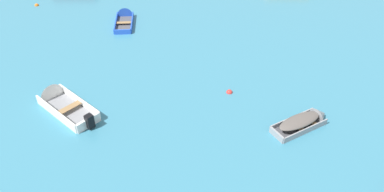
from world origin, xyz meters
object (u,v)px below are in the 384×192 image
object	(u,v)px
rowboat_white_far_right	(58,100)
rowboat_blue_far_left	(125,17)
rowboat_grey_back_row_center	(307,120)
mooring_buoy_trailing	(37,6)
mooring_buoy_outer_edge	(229,92)

from	to	relation	value
rowboat_white_far_right	rowboat_blue_far_left	world-z (taller)	rowboat_white_far_right
rowboat_grey_back_row_center	rowboat_white_far_right	bearing A→B (deg)	168.92
rowboat_grey_back_row_center	mooring_buoy_trailing	size ratio (longest dim) A/B	10.04
rowboat_white_far_right	rowboat_grey_back_row_center	size ratio (longest dim) A/B	1.18
rowboat_blue_far_left	mooring_buoy_trailing	size ratio (longest dim) A/B	10.14
rowboat_white_far_right	rowboat_grey_back_row_center	bearing A→B (deg)	-11.08
mooring_buoy_trailing	mooring_buoy_outer_edge	xyz separation A→B (m)	(14.88, -13.64, 0.00)
rowboat_blue_far_left	mooring_buoy_outer_edge	distance (m)	12.64
rowboat_blue_far_left	mooring_buoy_trailing	bearing A→B (deg)	158.20
rowboat_grey_back_row_center	mooring_buoy_trailing	world-z (taller)	rowboat_grey_back_row_center
rowboat_blue_far_left	rowboat_grey_back_row_center	bearing A→B (deg)	-51.70
mooring_buoy_trailing	mooring_buoy_outer_edge	size ratio (longest dim) A/B	0.95
rowboat_white_far_right	mooring_buoy_outer_edge	bearing A→B (deg)	2.58
rowboat_white_far_right	mooring_buoy_outer_edge	size ratio (longest dim) A/B	11.27
rowboat_grey_back_row_center	mooring_buoy_trailing	distance (m)	25.10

